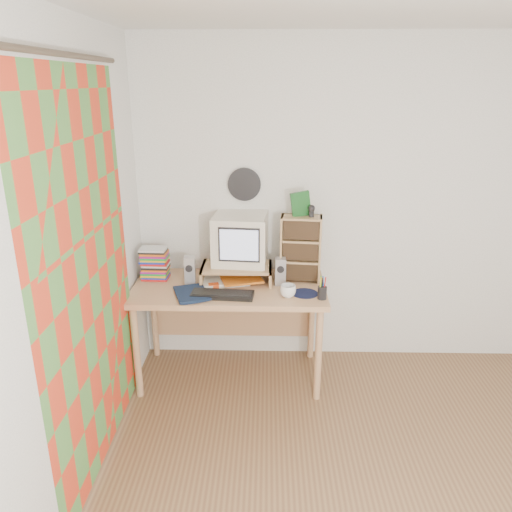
{
  "coord_description": "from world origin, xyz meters",
  "views": [
    {
      "loc": [
        -0.75,
        -1.98,
        2.16
      ],
      "look_at": [
        -0.83,
        1.33,
        1.0
      ],
      "focal_mm": 35.0,
      "sensor_mm": 36.0,
      "label": 1
    }
  ],
  "objects_px": {
    "mug": "(288,291)",
    "diary": "(176,294)",
    "crt_monitor": "(240,240)",
    "cd_rack": "(301,249)",
    "keyboard": "(223,295)",
    "desk": "(230,299)",
    "dvd_stack": "(155,261)"
  },
  "relations": [
    {
      "from": "crt_monitor",
      "to": "keyboard",
      "type": "distance_m",
      "value": 0.46
    },
    {
      "from": "keyboard",
      "to": "cd_rack",
      "type": "bearing_deg",
      "value": 34.77
    },
    {
      "from": "dvd_stack",
      "to": "cd_rack",
      "type": "xyz_separation_m",
      "value": [
        1.09,
        -0.0,
        0.11
      ]
    },
    {
      "from": "keyboard",
      "to": "crt_monitor",
      "type": "bearing_deg",
      "value": 77.47
    },
    {
      "from": "crt_monitor",
      "to": "mug",
      "type": "bearing_deg",
      "value": -38.78
    },
    {
      "from": "desk",
      "to": "cd_rack",
      "type": "xyz_separation_m",
      "value": [
        0.52,
        0.06,
        0.38
      ]
    },
    {
      "from": "desk",
      "to": "keyboard",
      "type": "relative_size",
      "value": 3.23
    },
    {
      "from": "diary",
      "to": "mug",
      "type": "bearing_deg",
      "value": -16.9
    },
    {
      "from": "keyboard",
      "to": "mug",
      "type": "relative_size",
      "value": 3.92
    },
    {
      "from": "cd_rack",
      "to": "diary",
      "type": "height_order",
      "value": "cd_rack"
    },
    {
      "from": "dvd_stack",
      "to": "mug",
      "type": "xyz_separation_m",
      "value": [
        0.99,
        -0.32,
        -0.09
      ]
    },
    {
      "from": "crt_monitor",
      "to": "keyboard",
      "type": "relative_size",
      "value": 0.88
    },
    {
      "from": "desk",
      "to": "mug",
      "type": "xyz_separation_m",
      "value": [
        0.42,
        -0.25,
        0.18
      ]
    },
    {
      "from": "cd_rack",
      "to": "mug",
      "type": "xyz_separation_m",
      "value": [
        -0.1,
        -0.32,
        -0.2
      ]
    },
    {
      "from": "desk",
      "to": "keyboard",
      "type": "distance_m",
      "value": 0.3
    },
    {
      "from": "cd_rack",
      "to": "mug",
      "type": "bearing_deg",
      "value": -101.91
    },
    {
      "from": "diary",
      "to": "dvd_stack",
      "type": "bearing_deg",
      "value": 103.18
    },
    {
      "from": "keyboard",
      "to": "diary",
      "type": "relative_size",
      "value": 1.62
    },
    {
      "from": "desk",
      "to": "diary",
      "type": "bearing_deg",
      "value": -141.78
    },
    {
      "from": "keyboard",
      "to": "cd_rack",
      "type": "height_order",
      "value": "cd_rack"
    },
    {
      "from": "mug",
      "to": "diary",
      "type": "distance_m",
      "value": 0.77
    },
    {
      "from": "crt_monitor",
      "to": "cd_rack",
      "type": "distance_m",
      "value": 0.45
    },
    {
      "from": "dvd_stack",
      "to": "diary",
      "type": "height_order",
      "value": "dvd_stack"
    },
    {
      "from": "desk",
      "to": "diary",
      "type": "distance_m",
      "value": 0.48
    },
    {
      "from": "mug",
      "to": "diary",
      "type": "height_order",
      "value": "mug"
    },
    {
      "from": "crt_monitor",
      "to": "keyboard",
      "type": "bearing_deg",
      "value": -101.69
    },
    {
      "from": "cd_rack",
      "to": "crt_monitor",
      "type": "bearing_deg",
      "value": -177.08
    },
    {
      "from": "mug",
      "to": "diary",
      "type": "bearing_deg",
      "value": -178.15
    },
    {
      "from": "desk",
      "to": "crt_monitor",
      "type": "height_order",
      "value": "crt_monitor"
    },
    {
      "from": "diary",
      "to": "cd_rack",
      "type": "bearing_deg",
      "value": 2.5
    },
    {
      "from": "dvd_stack",
      "to": "crt_monitor",
      "type": "bearing_deg",
      "value": 3.96
    },
    {
      "from": "keyboard",
      "to": "cd_rack",
      "type": "distance_m",
      "value": 0.68
    }
  ]
}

